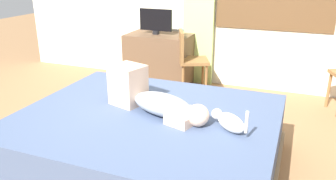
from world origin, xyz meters
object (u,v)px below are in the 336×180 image
at_px(bed, 148,142).
at_px(chair_by_desk, 188,57).
at_px(person_lying, 153,98).
at_px(tv_monitor, 156,21).
at_px(cup, 181,32).
at_px(desk, 159,60).
at_px(cat, 229,121).

distance_m(bed, chair_by_desk, 1.92).
relative_size(person_lying, tv_monitor, 1.94).
bearing_deg(tv_monitor, cup, 6.61).
distance_m(desk, tv_monitor, 0.55).
relative_size(person_lying, cup, 10.46).
relative_size(cat, chair_by_desk, 0.36).
distance_m(bed, tv_monitor, 2.35).
height_order(cat, tv_monitor, tv_monitor).
xyz_separation_m(cup, chair_by_desk, (0.20, -0.25, -0.28)).
bearing_deg(cup, tv_monitor, -173.39).
distance_m(person_lying, cup, 2.13).
xyz_separation_m(desk, tv_monitor, (-0.05, 0.00, 0.55)).
bearing_deg(chair_by_desk, bed, -81.81).
bearing_deg(cup, person_lying, -76.65).
bearing_deg(bed, cup, 102.36).
relative_size(bed, desk, 2.35).
xyz_separation_m(bed, person_lying, (0.02, 0.06, 0.38)).
xyz_separation_m(person_lying, chair_by_desk, (-0.29, 1.82, -0.13)).
bearing_deg(cat, person_lying, 170.55).
bearing_deg(chair_by_desk, desk, 157.43).
relative_size(person_lying, cat, 3.06).
distance_m(person_lying, desk, 2.20).
xyz_separation_m(person_lying, cup, (-0.49, 2.07, 0.15)).
height_order(desk, cup, cup).
distance_m(bed, desk, 2.24).
bearing_deg(cup, bed, -77.64).
height_order(person_lying, desk, person_lying).
height_order(cat, chair_by_desk, chair_by_desk).
distance_m(cup, chair_by_desk, 0.42).
xyz_separation_m(desk, chair_by_desk, (0.51, -0.21, 0.14)).
height_order(desk, chair_by_desk, chair_by_desk).
bearing_deg(person_lying, cat, -9.45).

